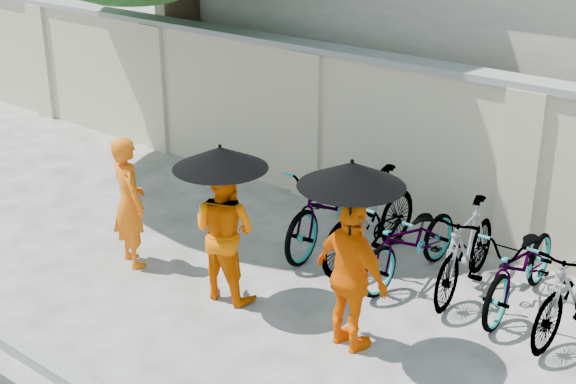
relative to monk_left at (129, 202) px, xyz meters
The scene contains 14 objects.
ground 1.50m from the monk_left, ahead, with size 80.00×80.00×0.00m, color silver.
kerb 2.39m from the monk_left, 56.07° to the right, with size 40.00×0.16×0.12m, color gray.
compound_wall 3.78m from the monk_left, 52.84° to the left, with size 20.00×0.30×2.00m, color beige.
monk_left is the anchor object (origin of this frame).
monk_center 1.34m from the monk_left, ahead, with size 0.72×0.56×1.49m, color #FF6D00.
parasol_center 1.61m from the monk_left, ahead, with size 0.95×0.95×0.85m.
monk_right 2.91m from the monk_left, ahead, with size 0.87×0.36×1.49m, color #FF6C02.
parasol_right 3.10m from the monk_left, ahead, with size 0.95×0.95×1.04m.
bike_0 2.35m from the monk_left, 51.63° to the left, with size 0.68×1.95×1.02m, color gray.
bike_1 2.72m from the monk_left, 41.07° to the left, with size 0.51×1.79×1.08m, color gray.
bike_2 3.15m from the monk_left, 32.76° to the left, with size 0.60×1.71×0.90m, color gray.
bike_3 3.70m from the monk_left, 29.26° to the left, with size 0.47×1.65×0.99m, color gray.
bike_4 4.26m from the monk_left, 26.26° to the left, with size 0.61×1.75×0.92m, color gray.
bike_5 4.73m from the monk_left, 21.22° to the left, with size 0.46×1.64×0.99m, color gray.
Camera 1 is at (5.31, -5.02, 4.22)m, focal length 50.00 mm.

